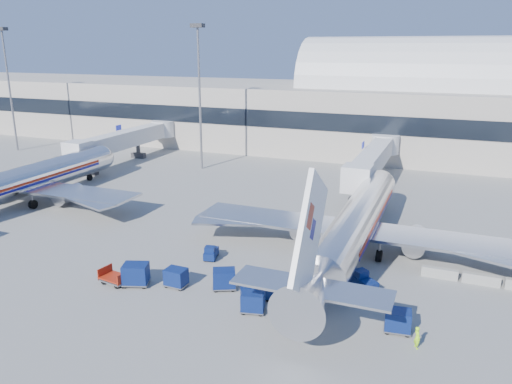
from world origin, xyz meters
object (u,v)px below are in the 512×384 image
at_px(jetbridge_mid, 130,138).
at_px(barrier_mid, 481,279).
at_px(cart_train_b, 176,277).
at_px(cart_train_c, 136,274).
at_px(cart_solo_near, 253,302).
at_px(cart_solo_far, 398,321).
at_px(mast_far_west, 7,72).
at_px(mast_west, 199,76).
at_px(tug_lead, 255,290).
at_px(airliner_main, 355,225).
at_px(tug_right, 364,281).
at_px(ramp_worker, 417,337).
at_px(jetbridge_near, 375,158).
at_px(cart_train_a, 224,279).
at_px(cart_open_red, 115,279).
at_px(barrier_near, 440,273).
at_px(tug_left, 211,253).
at_px(airliner_mid, 21,182).

distance_m(jetbridge_mid, barrier_mid, 62.81).
xyz_separation_m(cart_train_b, cart_train_c, (-3.26, -1.02, 0.16)).
distance_m(cart_solo_near, cart_solo_far, 10.51).
height_order(mast_far_west, cart_train_b, mast_far_west).
height_order(mast_far_west, mast_west, same).
relative_size(jetbridge_mid, cart_solo_near, 13.40).
bearing_deg(tug_lead, cart_solo_far, -32.56).
xyz_separation_m(airliner_main, tug_right, (2.27, -7.01, -2.24)).
xyz_separation_m(cart_train_b, ramp_worker, (19.35, -1.70, -0.06)).
height_order(jetbridge_near, cart_train_b, jetbridge_near).
height_order(mast_west, cart_train_b, mast_west).
distance_m(tug_lead, cart_train_a, 3.11).
distance_m(cart_train_c, cart_open_red, 1.91).
height_order(barrier_near, barrier_mid, same).
height_order(airliner_main, mast_west, mast_west).
height_order(airliner_main, cart_train_c, airliner_main).
distance_m(jetbridge_mid, mast_far_west, 27.82).
bearing_deg(tug_lead, barrier_mid, 0.39).
height_order(tug_lead, tug_left, tug_lead).
bearing_deg(cart_solo_far, tug_right, 114.45).
distance_m(tug_left, cart_solo_far, 18.92).
bearing_deg(cart_solo_near, barrier_mid, 22.37).
distance_m(jetbridge_mid, cart_open_red, 48.63).
height_order(cart_solo_far, ramp_worker, cart_solo_far).
bearing_deg(barrier_mid, jetbridge_near, 115.44).
distance_m(cart_train_b, cart_solo_near, 7.64).
bearing_deg(cart_solo_far, tug_left, 153.93).
bearing_deg(mast_far_west, airliner_main, -20.01).
xyz_separation_m(airliner_mid, barrier_mid, (53.30, -2.51, -2.48)).
bearing_deg(airliner_mid, jetbridge_mid, 95.22).
height_order(tug_lead, tug_right, tug_lead).
relative_size(jetbridge_mid, barrier_mid, 9.17).
bearing_deg(tug_right, cart_open_red, -120.23).
bearing_deg(cart_open_red, jetbridge_near, 78.38).
relative_size(barrier_near, tug_left, 1.31).
height_order(mast_west, cart_train_a, mast_west).
bearing_deg(ramp_worker, airliner_mid, 43.28).
xyz_separation_m(barrier_near, ramp_worker, (-0.93, -11.66, 0.33)).
xyz_separation_m(cart_train_c, ramp_worker, (22.61, -0.69, -0.22)).
xyz_separation_m(cart_train_c, cart_open_red, (-1.78, -0.45, -0.55)).
height_order(jetbridge_mid, cart_solo_far, jetbridge_mid).
distance_m(cart_train_b, cart_solo_far, 17.93).
relative_size(airliner_main, barrier_near, 12.42).
bearing_deg(cart_solo_near, cart_open_red, 167.12).
height_order(jetbridge_mid, barrier_near, jetbridge_mid).
height_order(tug_lead, cart_train_a, cart_train_a).
xyz_separation_m(jetbridge_near, mast_far_west, (-67.60, -0.81, 10.86)).
distance_m(cart_solo_far, cart_open_red, 23.00).
bearing_deg(airliner_main, tug_right, -72.04).
bearing_deg(jetbridge_mid, cart_train_b, -50.35).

